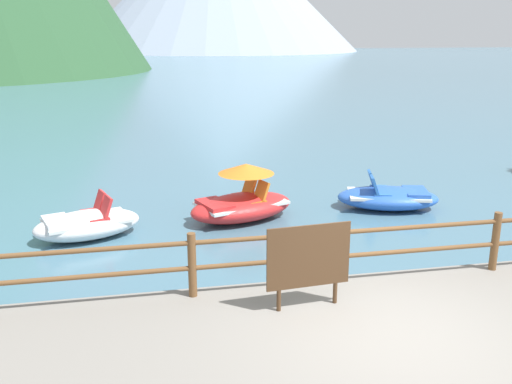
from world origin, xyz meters
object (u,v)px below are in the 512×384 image
Objects in this scene: pedal_boat_4 at (87,224)px; pedal_boat_0 at (242,201)px; pedal_boat_1 at (388,197)px; sign_board at (308,257)px.

pedal_boat_0 is at bearing 8.82° from pedal_boat_4.
pedal_boat_1 is 1.09× the size of pedal_boat_4.
sign_board is 5.69m from pedal_boat_4.
sign_board is 0.44× the size of pedal_boat_0.
sign_board reaches higher than pedal_boat_4.
pedal_boat_1 is at bearing 2.15° from pedal_boat_0.
pedal_boat_1 is 6.87m from pedal_boat_4.
pedal_boat_0 is 1.14× the size of pedal_boat_4.
pedal_boat_0 reaches higher than pedal_boat_4.
sign_board is 5.12m from pedal_boat_0.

